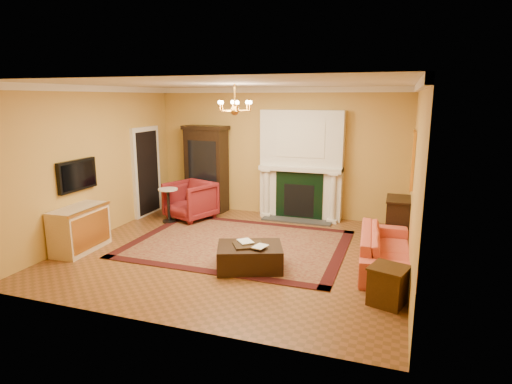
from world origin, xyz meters
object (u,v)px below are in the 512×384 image
at_px(end_table, 388,286).
at_px(leather_ottoman, 250,257).
at_px(wingback_armchair, 190,199).
at_px(commode, 80,229).
at_px(pedestal_table, 169,203).
at_px(china_cabinet, 206,171).
at_px(console_table, 397,220).
at_px(coral_sofa, 386,243).

xyz_separation_m(end_table, leather_ottoman, (-2.20, 0.54, -0.05)).
relative_size(wingback_armchair, commode, 0.88).
xyz_separation_m(wingback_armchair, pedestal_table, (-0.35, -0.39, -0.03)).
distance_m(wingback_armchair, end_table, 5.36).
height_order(pedestal_table, commode, commode).
height_order(china_cabinet, commode, china_cabinet).
bearing_deg(wingback_armchair, leather_ottoman, -24.39).
bearing_deg(console_table, pedestal_table, -176.39).
height_order(pedestal_table, end_table, pedestal_table).
bearing_deg(leather_ottoman, commode, 162.32).
bearing_deg(pedestal_table, commode, -105.55).
bearing_deg(console_table, china_cabinet, 168.41).
xyz_separation_m(end_table, console_table, (0.06, 2.84, 0.16)).
distance_m(wingback_armchair, pedestal_table, 0.52).
distance_m(commode, end_table, 5.46).
bearing_deg(wingback_armchair, china_cabinet, 109.98).
bearing_deg(commode, leather_ottoman, 0.76).
distance_m(commode, leather_ottoman, 3.27).
xyz_separation_m(commode, coral_sofa, (5.36, 1.01, -0.00)).
height_order(coral_sofa, console_table, console_table).
bearing_deg(wingback_armchair, commode, -89.28).
bearing_deg(commode, pedestal_table, 71.99).
distance_m(coral_sofa, end_table, 1.38).
bearing_deg(end_table, pedestal_table, 152.71).
relative_size(commode, leather_ottoman, 1.06).
height_order(wingback_armchair, commode, wingback_armchair).
relative_size(end_table, console_table, 0.62).
bearing_deg(console_table, end_table, -91.52).
bearing_deg(end_table, leather_ottoman, 166.26).
xyz_separation_m(pedestal_table, commode, (-0.60, -2.15, -0.04)).
relative_size(wingback_armchair, console_table, 1.17).
bearing_deg(coral_sofa, commode, 96.86).
bearing_deg(end_table, coral_sofa, 93.64).
bearing_deg(commode, wingback_armchair, 67.05).
xyz_separation_m(wingback_armchair, coral_sofa, (4.42, -1.52, -0.07)).
xyz_separation_m(coral_sofa, console_table, (0.15, 1.47, 0.00)).
relative_size(console_table, leather_ottoman, 0.79).
height_order(commode, end_table, commode).
bearing_deg(commode, end_table, -6.18).
height_order(china_cabinet, coral_sofa, china_cabinet).
bearing_deg(leather_ottoman, china_cabinet, 104.58).
distance_m(china_cabinet, wingback_armchair, 1.00).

